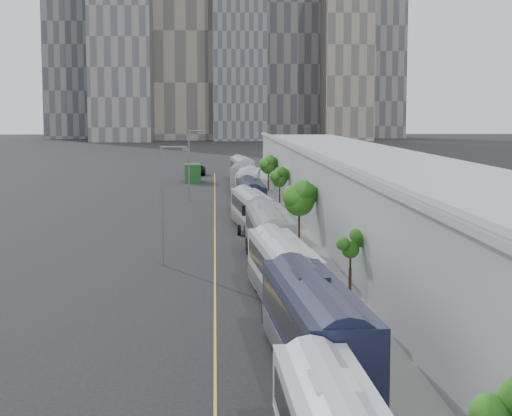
{
  "coord_description": "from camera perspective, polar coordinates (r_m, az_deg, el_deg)",
  "views": [
    {
      "loc": [
        -1.47,
        -14.92,
        10.81
      ],
      "look_at": [
        1.87,
        54.13,
        3.0
      ],
      "focal_mm": 60.0,
      "sensor_mm": 36.0,
      "label": 1
    }
  ],
  "objects": [
    {
      "name": "tree_4",
      "position": [
        115.7,
        0.83,
        2.92
      ],
      "size": [
        2.06,
        2.06,
        4.75
      ],
      "color": "black",
      "rests_on": "ground"
    },
    {
      "name": "street_lamp_far",
      "position": [
        103.61,
        -4.38,
        3.21
      ],
      "size": [
        2.04,
        0.22,
        8.61
      ],
      "color": "#59595E",
      "rests_on": "ground"
    },
    {
      "name": "tree_3",
      "position": [
        97.52,
        1.58,
        2.05
      ],
      "size": [
        1.78,
        1.78,
        4.27
      ],
      "color": "black",
      "rests_on": "ground"
    },
    {
      "name": "bus_6",
      "position": [
        106.91,
        -0.51,
        1.49
      ],
      "size": [
        3.62,
        13.0,
        3.75
      ],
      "rotation": [
        0.0,
        0.0,
        -0.08
      ],
      "color": "silver",
      "rests_on": "ground"
    },
    {
      "name": "depot",
      "position": [
        71.77,
        8.87,
        0.53
      ],
      "size": [
        12.45,
        160.4,
        7.2
      ],
      "color": "gray",
      "rests_on": "ground"
    },
    {
      "name": "bus_3",
      "position": [
        61.75,
        0.85,
        -2.09
      ],
      "size": [
        2.97,
        13.39,
        3.9
      ],
      "rotation": [
        0.0,
        0.0,
        0.01
      ],
      "color": "gray",
      "rests_on": "ground"
    },
    {
      "name": "suv",
      "position": [
        146.48,
        -3.98,
        2.54
      ],
      "size": [
        3.02,
        6.42,
        1.77
      ],
      "primitive_type": "imported",
      "rotation": [
        0.0,
        0.0,
        -0.01
      ],
      "color": "black",
      "rests_on": "ground"
    },
    {
      "name": "skyline",
      "position": [
        341.45,
        -3.07,
        13.17
      ],
      "size": [
        145.0,
        64.0,
        120.0
      ],
      "color": "slate",
      "rests_on": "ground"
    },
    {
      "name": "lane_line",
      "position": [
        70.75,
        -2.76,
        -2.34
      ],
      "size": [
        0.12,
        160.0,
        0.02
      ],
      "primitive_type": "cube",
      "color": "gold",
      "rests_on": "ground"
    },
    {
      "name": "bus_8",
      "position": [
        132.86,
        -0.96,
        2.48
      ],
      "size": [
        3.5,
        13.29,
        3.84
      ],
      "rotation": [
        0.0,
        0.0,
        0.06
      ],
      "color": "#A1A4AA",
      "rests_on": "ground"
    },
    {
      "name": "sidewalk",
      "position": [
        71.51,
        5.69,
        -2.23
      ],
      "size": [
        10.0,
        170.0,
        0.12
      ],
      "primitive_type": "cube",
      "color": "gray",
      "rests_on": "ground"
    },
    {
      "name": "tree_0",
      "position": [
        24.13,
        16.11,
        -13.18
      ],
      "size": [
        1.4,
        1.4,
        3.55
      ],
      "color": "black",
      "rests_on": "ground"
    },
    {
      "name": "bus_4",
      "position": [
        79.26,
        -0.34,
        -0.3
      ],
      "size": [
        3.45,
        12.34,
        3.56
      ],
      "rotation": [
        0.0,
        0.0,
        0.08
      ],
      "color": "#A4A7AE",
      "rests_on": "ground"
    },
    {
      "name": "shipping_container",
      "position": [
        132.08,
        -4.26,
        2.35
      ],
      "size": [
        2.68,
        5.71,
        2.82
      ],
      "primitive_type": "cube",
      "rotation": [
        0.0,
        0.0,
        0.05
      ],
      "color": "#133E18",
      "rests_on": "ground"
    },
    {
      "name": "tree_2",
      "position": [
        70.94,
        2.9,
        0.78
      ],
      "size": [
        2.56,
        2.56,
        5.11
      ],
      "color": "black",
      "rests_on": "ground"
    },
    {
      "name": "street_lamp_near",
      "position": [
        60.2,
        -6.11,
        0.78
      ],
      "size": [
        2.04,
        0.22,
        8.44
      ],
      "color": "#59595E",
      "rests_on": "ground"
    },
    {
      "name": "bus_5",
      "position": [
        89.95,
        -0.36,
        0.54
      ],
      "size": [
        2.83,
        12.69,
        3.7
      ],
      "rotation": [
        0.0,
        0.0,
        0.02
      ],
      "color": "black",
      "rests_on": "ground"
    },
    {
      "name": "bus_7",
      "position": [
        118.95,
        -0.94,
        1.99
      ],
      "size": [
        3.58,
        12.86,
        3.71
      ],
      "rotation": [
        0.0,
        0.0,
        -0.08
      ],
      "color": "gray",
      "rests_on": "ground"
    },
    {
      "name": "tree_1",
      "position": [
        49.34,
        6.31,
        -2.73
      ],
      "size": [
        1.04,
        1.04,
        3.62
      ],
      "color": "black",
      "rests_on": "ground"
    },
    {
      "name": "bus_1",
      "position": [
        35.49,
        3.91,
        -8.47
      ],
      "size": [
        3.53,
        13.75,
        3.98
      ],
      "rotation": [
        0.0,
        0.0,
        0.06
      ],
      "color": "black",
      "rests_on": "ground"
    },
    {
      "name": "bus_2",
      "position": [
        48.48,
        1.77,
        -4.55
      ],
      "size": [
        3.44,
        12.85,
        3.71
      ],
      "rotation": [
        0.0,
        0.0,
        0.07
      ],
      "color": "#BDBDBF",
      "rests_on": "ground"
    }
  ]
}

